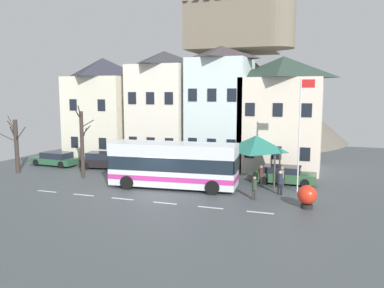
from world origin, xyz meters
TOP-DOWN VIEW (x-y plane):
  - ground_plane at (0.00, -0.00)m, footprint 40.00×60.00m
  - townhouse_00 at (-11.01, 12.00)m, footprint 6.36×6.06m
  - townhouse_01 at (-4.31, 12.27)m, footprint 5.49×6.60m
  - townhouse_02 at (1.52, 11.93)m, footprint 5.26×5.93m
  - townhouse_03 at (7.12, 12.32)m, footprint 6.83×6.71m
  - hilltop_castle at (-2.09, 33.60)m, footprint 32.25×32.25m
  - transit_bus at (0.56, 2.39)m, footprint 9.39×3.38m
  - bus_shelter at (5.86, 6.30)m, footprint 3.60×3.60m
  - parked_car_00 at (8.06, 6.43)m, footprint 4.54×1.92m
  - parked_car_01 at (-8.39, 7.22)m, footprint 4.16×2.40m
  - parked_car_02 at (-13.35, 6.93)m, footprint 4.60×2.17m
  - pedestrian_00 at (6.51, 4.86)m, footprint 0.30×0.31m
  - pedestrian_01 at (6.69, 1.11)m, footprint 0.33×0.32m
  - pedestrian_02 at (8.04, 4.78)m, footprint 0.33×0.28m
  - pedestrian_03 at (8.12, 2.90)m, footprint 0.33×0.33m
  - public_bench at (7.72, 8.33)m, footprint 1.56×0.48m
  - flagpole at (9.26, 4.09)m, footprint 0.95×0.10m
  - harbour_buoy at (10.01, 0.28)m, footprint 1.16×1.16m
  - bare_tree_00 at (-7.71, 3.22)m, footprint 1.86×1.64m
  - bare_tree_01 at (-14.29, 3.08)m, footprint 1.66×1.68m

SIDE VIEW (x-z plane):
  - ground_plane at x=0.00m, z-range -0.06..0.00m
  - public_bench at x=7.72m, z-range 0.04..0.91m
  - parked_car_02 at x=-13.35m, z-range -0.01..1.28m
  - parked_car_00 at x=8.06m, z-range -0.01..1.33m
  - parked_car_01 at x=-8.39m, z-range -0.02..1.45m
  - harbour_buoy at x=10.01m, z-range 0.07..1.49m
  - pedestrian_01 at x=6.69m, z-range 0.09..1.63m
  - pedestrian_02 at x=8.04m, z-range 0.09..1.68m
  - pedestrian_00 at x=6.51m, z-range 0.13..1.72m
  - pedestrian_03 at x=8.12m, z-range 0.16..1.83m
  - transit_bus at x=0.56m, z-range 0.01..3.30m
  - bare_tree_01 at x=-14.29m, z-range -0.06..4.88m
  - bare_tree_00 at x=-7.71m, z-range -0.11..5.81m
  - bus_shelter at x=5.86m, z-range 1.18..4.82m
  - flagpole at x=9.26m, z-range 0.58..8.43m
  - townhouse_03 at x=7.12m, z-range 0.00..10.08m
  - townhouse_00 at x=-11.01m, z-range 0.00..10.42m
  - townhouse_01 at x=-4.31m, z-range 0.00..10.90m
  - townhouse_02 at x=1.52m, z-range 0.00..11.15m
  - hilltop_castle at x=-2.09m, z-range -2.80..18.03m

